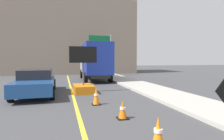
{
  "coord_description": "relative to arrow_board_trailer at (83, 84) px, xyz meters",
  "views": [
    {
      "loc": [
        -0.5,
        0.46,
        1.92
      ],
      "look_at": [
        0.88,
        5.75,
        1.62
      ],
      "focal_mm": 30.26,
      "sensor_mm": 36.0,
      "label": 1
    }
  ],
  "objects": [
    {
      "name": "pickup_car",
      "position": [
        -2.61,
        0.1,
        0.22
      ],
      "size": [
        2.14,
        5.21,
        1.38
      ],
      "color": "navy",
      "rests_on": "ground"
    },
    {
      "name": "box_truck",
      "position": [
        1.75,
        6.35,
        1.34
      ],
      "size": [
        2.48,
        6.7,
        3.37
      ],
      "color": "black",
      "rests_on": "ground"
    },
    {
      "name": "sidewalk_curb",
      "position": [
        4.22,
        -5.54,
        -0.41
      ],
      "size": [
        2.38,
        48.0,
        0.14
      ],
      "primitive_type": "cube",
      "color": "#B2ADA3",
      "rests_on": "ground"
    },
    {
      "name": "traffic_cone_near_sign",
      "position": [
        0.82,
        -7.49,
        -0.14
      ],
      "size": [
        0.36,
        0.36,
        0.7
      ],
      "color": "black",
      "rests_on": "ground"
    },
    {
      "name": "far_building_block",
      "position": [
        -0.97,
        17.53,
        4.62
      ],
      "size": [
        19.9,
        7.3,
        10.2
      ],
      "primitive_type": "cube",
      "color": "gray",
      "rests_on": "ground"
    },
    {
      "name": "highway_guide_sign",
      "position": [
        3.72,
        11.15,
        2.94
      ],
      "size": [
        2.79,
        0.3,
        5.0
      ],
      "color": "gray",
      "rests_on": "ground"
    },
    {
      "name": "traffic_cone_far_lane",
      "position": [
        0.21,
        -3.19,
        -0.11
      ],
      "size": [
        0.36,
        0.36,
        0.76
      ],
      "color": "black",
      "rests_on": "ground"
    },
    {
      "name": "arrow_board_trailer",
      "position": [
        0.0,
        0.0,
        0.0
      ],
      "size": [
        1.6,
        1.84,
        2.7
      ],
      "color": "orange",
      "rests_on": "ground"
    },
    {
      "name": "traffic_cone_mid_lane",
      "position": [
        0.72,
        -5.31,
        -0.19
      ],
      "size": [
        0.36,
        0.36,
        0.6
      ],
      "color": "black",
      "rests_on": "ground"
    },
    {
      "name": "lane_center_stripe",
      "position": [
        -0.65,
        -5.54,
        -0.48
      ],
      "size": [
        0.14,
        36.0,
        0.01
      ],
      "primitive_type": "cube",
      "color": "yellow",
      "rests_on": "ground"
    }
  ]
}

